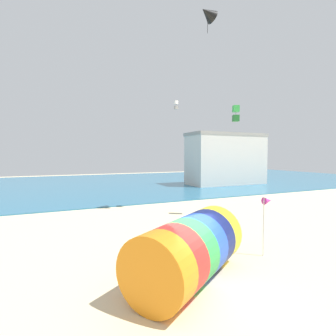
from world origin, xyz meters
The scene contains 10 objects.
ground_plane centered at (0.00, 0.00, 0.00)m, with size 120.00×120.00×0.00m, color beige.
sea centered at (0.00, 36.29, 0.05)m, with size 120.00×40.00×0.10m, color teal.
giant_inflatable_tube centered at (-0.09, 0.84, 1.24)m, with size 5.93×5.13×2.48m.
kite_handler centered at (3.95, 3.29, 0.83)m, with size 0.39×0.42×1.64m.
kite_green_box centered at (8.21, 8.56, 8.05)m, with size 0.59×0.59×1.30m.
kite_black_delta centered at (6.78, 10.41, 16.12)m, with size 1.57×1.29×2.26m.
kite_white_box centered at (5.18, 12.82, 9.20)m, with size 0.28×0.28×0.79m.
promenade_building centered at (21.31, 27.21, 4.18)m, with size 12.96×5.30×8.35m.
beach_flag centered at (4.56, 1.59, 2.53)m, with size 0.47×0.36×2.84m.
cooler_box centered at (3.39, 2.89, 0.18)m, with size 0.52×0.36×0.36m, color #2659B2.
Camera 1 is at (-4.92, -7.81, 4.87)m, focal length 28.00 mm.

